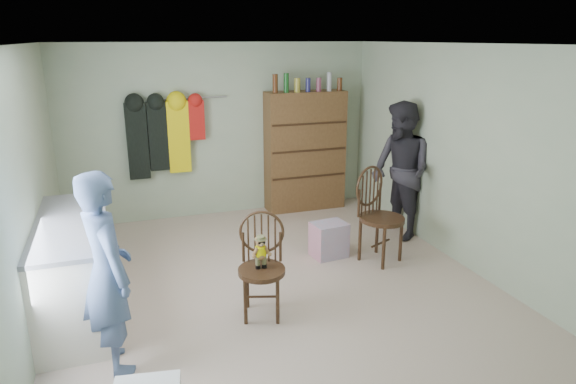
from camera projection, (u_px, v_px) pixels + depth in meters
name	position (u px, v px, depth m)	size (l,w,h in m)	color
ground_plane	(272.00, 283.00, 5.58)	(5.00, 5.00, 0.00)	beige
room_walls	(257.00, 131.00, 5.60)	(5.00, 5.00, 5.00)	#B0BFA0
counter	(75.00, 268.00, 4.83)	(0.64, 1.86, 0.94)	silver
chair_front	(262.00, 260.00, 4.82)	(0.56, 0.56, 1.00)	#3D2515
chair_far	(377.00, 211.00, 6.01)	(0.66, 0.66, 1.13)	#3D2515
striped_bag	(329.00, 240.00, 6.20)	(0.40, 0.31, 0.42)	#E57284
person_left	(107.00, 273.00, 3.96)	(0.60, 0.39, 1.63)	#495E87
person_right	(401.00, 171.00, 6.65)	(0.87, 0.68, 1.79)	#2D2B33
dresser	(305.00, 151.00, 7.79)	(1.20, 0.39, 2.07)	brown
coat_rack	(163.00, 136.00, 7.11)	(1.42, 0.12, 1.09)	#99999E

